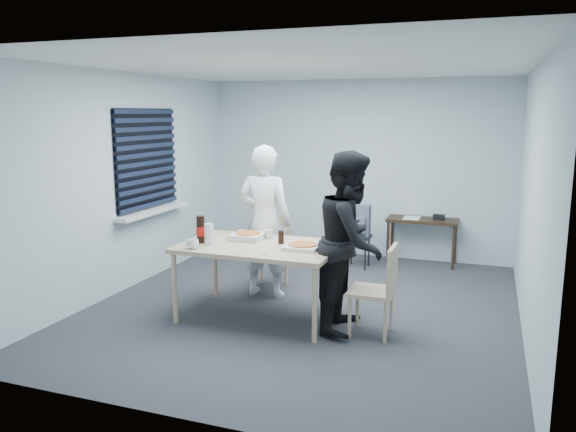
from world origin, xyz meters
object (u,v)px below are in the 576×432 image
at_px(dining_table, 259,250).
at_px(mug_a, 193,244).
at_px(person_white, 265,221).
at_px(side_table, 422,224).
at_px(soda_bottle, 201,230).
at_px(backpack, 359,221).
at_px(chair_right, 381,284).
at_px(person_black, 351,241).
at_px(chair_far, 272,245).
at_px(stool, 358,243).
at_px(mug_b, 269,234).

distance_m(dining_table, mug_a, 0.69).
relative_size(person_white, side_table, 1.81).
bearing_deg(soda_bottle, backpack, 63.82).
xyz_separation_m(chair_right, person_black, (-0.32, 0.10, 0.37)).
relative_size(chair_right, soda_bottle, 3.11).
bearing_deg(chair_right, chair_far, 144.21).
distance_m(dining_table, person_black, 0.97).
relative_size(stool, mug_b, 4.55).
bearing_deg(chair_far, mug_a, -100.98).
xyz_separation_m(dining_table, stool, (0.55, 2.24, -0.38)).
relative_size(chair_right, mug_a, 7.24).
height_order(chair_far, side_table, chair_far).
bearing_deg(stool, chair_far, -124.87).
distance_m(side_table, backpack, 0.95).
bearing_deg(person_white, chair_right, 153.11).
bearing_deg(stool, chair_right, -72.37).
distance_m(side_table, mug_b, 2.80).
distance_m(dining_table, stool, 2.34).
height_order(backpack, mug_b, backpack).
bearing_deg(person_white, soda_bottle, 64.19).
height_order(person_black, side_table, person_black).
xyz_separation_m(chair_right, mug_a, (-1.84, -0.32, 0.32)).
relative_size(side_table, mug_b, 9.77).
height_order(side_table, mug_b, mug_b).
bearing_deg(backpack, person_black, -97.96).
bearing_deg(person_black, soda_bottle, 95.46).
bearing_deg(stool, person_white, -116.18).
xyz_separation_m(mug_b, soda_bottle, (-0.59, -0.43, 0.09)).
height_order(person_black, stool, person_black).
xyz_separation_m(side_table, backpack, (-0.80, -0.51, 0.09)).
distance_m(mug_a, mug_b, 0.88).
xyz_separation_m(person_black, backpack, (-0.41, 2.20, -0.22)).
xyz_separation_m(person_black, mug_a, (-1.52, -0.41, -0.05)).
xyz_separation_m(chair_far, soda_bottle, (-0.33, -1.18, 0.41)).
bearing_deg(person_white, chair_far, -80.19).
relative_size(chair_far, mug_b, 8.90).
relative_size(side_table, stool, 2.15).
bearing_deg(chair_far, backpack, 54.83).
bearing_deg(mug_b, dining_table, -87.85).
bearing_deg(mug_a, person_white, 72.32).
height_order(person_white, soda_bottle, person_white).
relative_size(side_table, backpack, 2.30).
bearing_deg(mug_a, stool, 67.18).
bearing_deg(mug_b, stool, 73.86).
relative_size(person_black, backpack, 4.16).
bearing_deg(soda_bottle, mug_a, -79.40).
relative_size(chair_far, side_table, 0.91).
distance_m(stool, backpack, 0.32).
relative_size(backpack, mug_a, 3.46).
bearing_deg(person_black, mug_a, 105.30).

